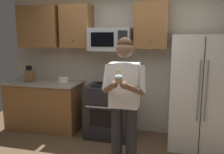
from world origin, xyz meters
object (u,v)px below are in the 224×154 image
Objects in this scene: oven_range at (109,110)px; cupcake at (119,79)px; knife_block at (30,76)px; bowl_large_white at (63,80)px; person at (124,97)px; microwave at (110,39)px; refrigerator at (199,92)px.

oven_range is 1.64m from cupcake.
oven_range is 1.65m from knife_block.
bowl_large_white is (0.66, 0.08, -0.07)m from knife_block.
person is at bearing -64.33° from oven_range.
person is at bearing -25.60° from knife_block.
knife_block is at bearing 154.40° from person.
microwave reaches higher than bowl_large_white.
person is (-1.02, -0.96, 0.10)m from refrigerator.
microwave is 3.82× the size of bowl_large_white.
cupcake is (0.48, -1.45, -0.43)m from microwave.
knife_block is 2.25m from person.
knife_block is at bearing -178.90° from oven_range.
person reaches higher than oven_range.
microwave is 1.17m from bowl_large_white.
oven_range is at bearing -3.18° from bowl_large_white.
knife_block is at bearing -173.11° from bowl_large_white.
oven_range is 2.91× the size of knife_block.
microwave is 0.42× the size of person.
cupcake is (2.03, -1.30, 0.26)m from knife_block.
knife_block is (-1.55, -0.03, 0.58)m from oven_range.
knife_block is at bearing -174.50° from microwave.
microwave is (0.00, 0.12, 1.26)m from oven_range.
person reaches higher than knife_block.
refrigerator reaches higher than oven_range.
microwave is 1.70m from knife_block.
cupcake is (0.00, -0.33, 0.30)m from person.
oven_range is 1.56m from refrigerator.
oven_range is at bearing -90.02° from microwave.
cupcake reaches higher than knife_block.
knife_block is (-3.05, 0.01, 0.14)m from refrigerator.
refrigerator reaches higher than cupcake.
knife_block is at bearing 179.82° from refrigerator.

